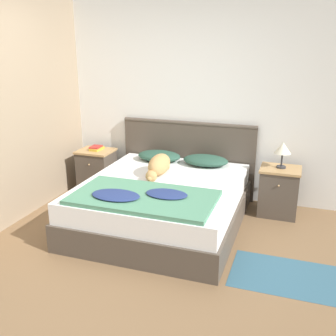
# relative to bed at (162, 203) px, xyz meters

# --- Properties ---
(ground_plane) EXTENTS (16.00, 16.00, 0.00)m
(ground_plane) POSITION_rel_bed_xyz_m (-0.13, -1.05, -0.26)
(ground_plane) COLOR brown
(wall_back) EXTENTS (9.00, 0.06, 2.55)m
(wall_back) POSITION_rel_bed_xyz_m (-0.13, 1.08, 1.02)
(wall_back) COLOR white
(wall_back) RESTS_ON ground_plane
(wall_side_left) EXTENTS (0.06, 3.10, 2.55)m
(wall_side_left) POSITION_rel_bed_xyz_m (-1.67, 0.00, 1.02)
(wall_side_left) COLOR gray
(wall_side_left) RESTS_ON ground_plane
(bed) EXTENTS (1.73, 1.97, 0.52)m
(bed) POSITION_rel_bed_xyz_m (0.00, 0.00, 0.00)
(bed) COLOR #4C4238
(bed) RESTS_ON ground_plane
(headboard) EXTENTS (1.81, 0.06, 1.02)m
(headboard) POSITION_rel_bed_xyz_m (0.00, 1.01, 0.27)
(headboard) COLOR #4C4238
(headboard) RESTS_ON ground_plane
(nightstand_left) EXTENTS (0.47, 0.41, 0.59)m
(nightstand_left) POSITION_rel_bed_xyz_m (-1.23, 0.72, 0.04)
(nightstand_left) COLOR #4C4238
(nightstand_left) RESTS_ON ground_plane
(nightstand_right) EXTENTS (0.47, 0.41, 0.59)m
(nightstand_right) POSITION_rel_bed_xyz_m (1.23, 0.72, 0.04)
(nightstand_right) COLOR #4C4238
(nightstand_right) RESTS_ON ground_plane
(pillow_left) EXTENTS (0.57, 0.37, 0.13)m
(pillow_left) POSITION_rel_bed_xyz_m (-0.31, 0.75, 0.33)
(pillow_left) COLOR #284C3D
(pillow_left) RESTS_ON bed
(pillow_right) EXTENTS (0.57, 0.37, 0.13)m
(pillow_right) POSITION_rel_bed_xyz_m (0.31, 0.75, 0.33)
(pillow_right) COLOR #284C3D
(pillow_right) RESTS_ON bed
(quilt) EXTENTS (1.42, 0.79, 0.08)m
(quilt) POSITION_rel_bed_xyz_m (-0.01, -0.55, 0.29)
(quilt) COLOR #4C8466
(quilt) RESTS_ON bed
(dog) EXTENTS (0.22, 0.65, 0.24)m
(dog) POSITION_rel_bed_xyz_m (-0.12, 0.21, 0.38)
(dog) COLOR tan
(dog) RESTS_ON bed
(book_stack) EXTENTS (0.15, 0.21, 0.05)m
(book_stack) POSITION_rel_bed_xyz_m (-1.23, 0.74, 0.36)
(book_stack) COLOR gold
(book_stack) RESTS_ON nightstand_left
(table_lamp) EXTENTS (0.19, 0.19, 0.31)m
(table_lamp) POSITION_rel_bed_xyz_m (1.23, 0.74, 0.56)
(table_lamp) COLOR #2D2D33
(table_lamp) RESTS_ON nightstand_right
(rug) EXTENTS (1.11, 0.64, 0.00)m
(rug) POSITION_rel_bed_xyz_m (1.48, -0.64, -0.25)
(rug) COLOR #335B70
(rug) RESTS_ON ground_plane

